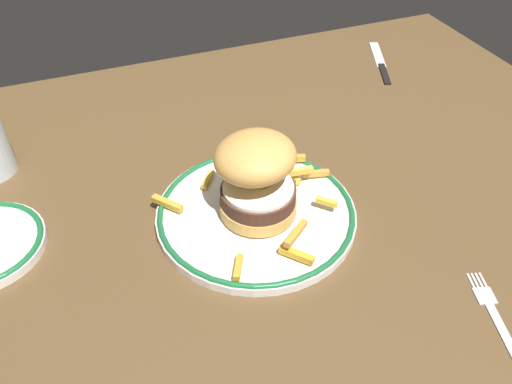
{
  "coord_description": "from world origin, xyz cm",
  "views": [
    {
      "loc": [
        -17.01,
        -49.62,
        49.26
      ],
      "look_at": [
        1.71,
        -1.75,
        4.6
      ],
      "focal_mm": 36.78,
      "sensor_mm": 36.0,
      "label": 1
    }
  ],
  "objects_px": {
    "dinner_plate": "(256,213)",
    "burger": "(256,175)",
    "fork": "(497,319)",
    "knife": "(382,65)"
  },
  "relations": [
    {
      "from": "fork",
      "to": "burger",
      "type": "bearing_deg",
      "value": 126.82
    },
    {
      "from": "dinner_plate",
      "to": "fork",
      "type": "relative_size",
      "value": 1.9
    },
    {
      "from": "knife",
      "to": "dinner_plate",
      "type": "bearing_deg",
      "value": -141.21
    },
    {
      "from": "dinner_plate",
      "to": "burger",
      "type": "bearing_deg",
      "value": 42.45
    },
    {
      "from": "dinner_plate",
      "to": "burger",
      "type": "height_order",
      "value": "burger"
    },
    {
      "from": "dinner_plate",
      "to": "knife",
      "type": "bearing_deg",
      "value": 38.79
    },
    {
      "from": "dinner_plate",
      "to": "knife",
      "type": "height_order",
      "value": "dinner_plate"
    },
    {
      "from": "dinner_plate",
      "to": "burger",
      "type": "xyz_separation_m",
      "value": [
        0.0,
        0.0,
        0.06
      ]
    },
    {
      "from": "burger",
      "to": "fork",
      "type": "relative_size",
      "value": 1.04
    },
    {
      "from": "dinner_plate",
      "to": "fork",
      "type": "bearing_deg",
      "value": -52.98
    }
  ]
}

